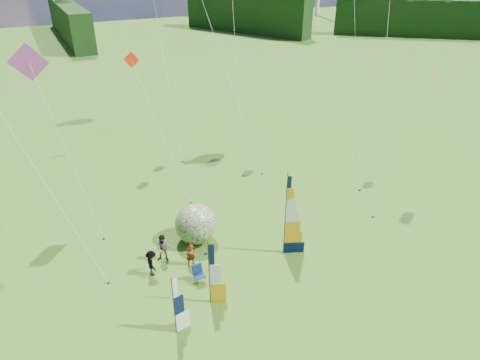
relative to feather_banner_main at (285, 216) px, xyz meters
name	(u,v)px	position (x,y,z in m)	size (l,w,h in m)	color
ground	(288,292)	(-1.64, -3.13, -2.77)	(220.00, 220.00, 0.00)	#4E801C
treeline_ring	(292,234)	(-1.64, -3.13, 1.23)	(210.00, 210.00, 8.00)	#1B3216
feather_banner_main	(285,216)	(0.00, 0.00, 0.00)	(1.48, 0.10, 5.53)	#071132
side_banner_left	(209,275)	(-5.85, -1.94, -0.79)	(1.09, 0.10, 3.95)	#ECA312
side_banner_far	(174,307)	(-8.20, -3.07, -1.05)	(1.01, 0.10, 3.43)	white
bol_inflatable	(196,224)	(-4.44, 3.70, -1.42)	(2.69, 2.69, 2.69)	#001194
spectator_a	(191,254)	(-5.63, 1.55, -1.92)	(0.62, 0.41, 1.69)	#66594C
spectator_b	(164,248)	(-6.96, 2.68, -1.83)	(0.91, 0.45, 1.86)	#66594C
spectator_c	(152,263)	(-7.99, 1.75, -1.93)	(1.08, 0.40, 1.66)	#66594C
spectator_d	(189,229)	(-4.83, 3.99, -1.92)	(0.99, 0.40, 1.69)	#66594C
camp_chair	(199,275)	(-5.76, -0.14, -2.21)	(0.64, 0.64, 1.11)	#0C2044
kite_whale	(226,59)	(3.71, 16.29, 5.78)	(4.37, 16.00, 17.10)	black
kite_rainbow_delta	(64,139)	(-10.92, 9.16, 3.72)	(6.26, 9.42, 12.97)	red
kite_parafoil	(384,92)	(10.04, 3.58, 5.39)	(7.60, 9.33, 16.32)	#A40707
small_kite_red	(160,122)	(-3.70, 12.69, 2.41)	(3.69, 11.25, 10.36)	red
small_kite_orange	(237,69)	(3.80, 14.25, 5.40)	(5.16, 10.15, 16.33)	#F54702
small_kite_yellow	(358,83)	(11.31, 7.71, 4.90)	(5.64, 9.68, 15.34)	#F0AD00
small_kite_pink	(36,162)	(-12.77, 6.03, 3.83)	(7.40, 10.70, 13.20)	#DA207B
small_kite_green	(158,23)	(-0.86, 20.46, 8.59)	(3.12, 12.41, 22.72)	green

